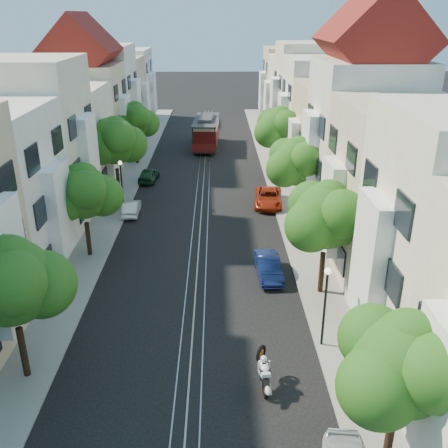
{
  "coord_description": "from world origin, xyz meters",
  "views": [
    {
      "loc": [
        1.26,
        -15.93,
        14.92
      ],
      "look_at": [
        1.73,
        14.1,
        2.2
      ],
      "focal_mm": 40.0,
      "sensor_mm": 36.0,
      "label": 1
    }
  ],
  "objects_px": {
    "tree_e_c": "(297,163)",
    "cable_car": "(206,131)",
    "tree_e_d": "(280,128)",
    "parked_car_e_far": "(268,198)",
    "tree_e_a": "(404,367)",
    "parked_car_w_far": "(149,175)",
    "parked_car_e_mid": "(268,267)",
    "tree_e_b": "(327,217)",
    "lamp_east": "(326,295)",
    "lamp_west": "(121,178)",
    "tree_w_d": "(135,121)",
    "tree_w_c": "(115,142)",
    "parked_car_w_mid": "(131,208)",
    "tree_w_a": "(12,284)",
    "tree_w_b": "(84,194)",
    "sportbike_rider": "(264,371)"
  },
  "relations": [
    {
      "from": "tree_w_b",
      "to": "lamp_east",
      "type": "distance_m",
      "value": 16.81
    },
    {
      "from": "tree_w_a",
      "to": "parked_car_e_mid",
      "type": "height_order",
      "value": "tree_w_a"
    },
    {
      "from": "tree_w_d",
      "to": "lamp_west",
      "type": "distance_m",
      "value": 14.11
    },
    {
      "from": "sportbike_rider",
      "to": "parked_car_w_far",
      "type": "xyz_separation_m",
      "value": [
        -8.46,
        28.9,
        -0.27
      ]
    },
    {
      "from": "tree_e_c",
      "to": "lamp_east",
      "type": "bearing_deg",
      "value": -93.44
    },
    {
      "from": "tree_e_c",
      "to": "tree_w_d",
      "type": "xyz_separation_m",
      "value": [
        -14.4,
        16.0,
        0.0
      ]
    },
    {
      "from": "tree_e_b",
      "to": "sportbike_rider",
      "type": "xyz_separation_m",
      "value": [
        -4.04,
        -7.88,
        -3.81
      ]
    },
    {
      "from": "lamp_east",
      "to": "parked_car_e_mid",
      "type": "height_order",
      "value": "lamp_east"
    },
    {
      "from": "tree_e_c",
      "to": "lamp_west",
      "type": "bearing_deg",
      "value": 171.51
    },
    {
      "from": "tree_e_a",
      "to": "parked_car_w_far",
      "type": "height_order",
      "value": "tree_e_a"
    },
    {
      "from": "tree_w_b",
      "to": "tree_w_d",
      "type": "relative_size",
      "value": 0.96
    },
    {
      "from": "lamp_west",
      "to": "parked_car_w_mid",
      "type": "xyz_separation_m",
      "value": [
        0.73,
        -0.58,
        -2.29
      ]
    },
    {
      "from": "tree_e_a",
      "to": "sportbike_rider",
      "type": "bearing_deg",
      "value": 134.43
    },
    {
      "from": "tree_w_d",
      "to": "tree_w_b",
      "type": "bearing_deg",
      "value": -90.0
    },
    {
      "from": "tree_e_c",
      "to": "parked_car_e_far",
      "type": "distance_m",
      "value": 5.44
    },
    {
      "from": "tree_e_a",
      "to": "parked_car_e_mid",
      "type": "xyz_separation_m",
      "value": [
        -2.86,
        14.06,
        -3.75
      ]
    },
    {
      "from": "tree_e_d",
      "to": "parked_car_e_far",
      "type": "bearing_deg",
      "value": -102.29
    },
    {
      "from": "tree_w_d",
      "to": "parked_car_w_mid",
      "type": "relative_size",
      "value": 1.93
    },
    {
      "from": "tree_w_d",
      "to": "parked_car_e_mid",
      "type": "distance_m",
      "value": 27.76
    },
    {
      "from": "parked_car_e_far",
      "to": "tree_w_a",
      "type": "bearing_deg",
      "value": -114.81
    },
    {
      "from": "tree_e_b",
      "to": "lamp_east",
      "type": "xyz_separation_m",
      "value": [
        -0.96,
        -4.98,
        -1.89
      ]
    },
    {
      "from": "tree_w_d",
      "to": "parked_car_w_mid",
      "type": "height_order",
      "value": "tree_w_d"
    },
    {
      "from": "sportbike_rider",
      "to": "parked_car_e_far",
      "type": "bearing_deg",
      "value": 78.92
    },
    {
      "from": "tree_e_b",
      "to": "tree_w_a",
      "type": "xyz_separation_m",
      "value": [
        -14.4,
        -7.0,
        0.0
      ]
    },
    {
      "from": "tree_e_b",
      "to": "parked_car_w_mid",
      "type": "height_order",
      "value": "tree_e_b"
    },
    {
      "from": "tree_e_b",
      "to": "cable_car",
      "type": "xyz_separation_m",
      "value": [
        -7.2,
        34.17,
        -2.71
      ]
    },
    {
      "from": "tree_w_a",
      "to": "tree_e_c",
      "type": "bearing_deg",
      "value": 51.34
    },
    {
      "from": "cable_car",
      "to": "tree_e_c",
      "type": "bearing_deg",
      "value": -69.71
    },
    {
      "from": "tree_e_b",
      "to": "tree_e_c",
      "type": "height_order",
      "value": "tree_e_b"
    },
    {
      "from": "tree_e_b",
      "to": "lamp_east",
      "type": "bearing_deg",
      "value": -100.93
    },
    {
      "from": "tree_e_c",
      "to": "cable_car",
      "type": "bearing_deg",
      "value": 107.26
    },
    {
      "from": "tree_e_d",
      "to": "parked_car_e_mid",
      "type": "bearing_deg",
      "value": -98.16
    },
    {
      "from": "tree_w_b",
      "to": "parked_car_e_far",
      "type": "height_order",
      "value": "tree_w_b"
    },
    {
      "from": "tree_w_d",
      "to": "parked_car_e_far",
      "type": "bearing_deg",
      "value": -44.74
    },
    {
      "from": "parked_car_e_mid",
      "to": "tree_e_b",
      "type": "bearing_deg",
      "value": -38.82
    },
    {
      "from": "parked_car_w_far",
      "to": "tree_e_d",
      "type": "bearing_deg",
      "value": -170.03
    },
    {
      "from": "tree_w_b",
      "to": "tree_w_c",
      "type": "xyz_separation_m",
      "value": [
        0.0,
        11.0,
        0.67
      ]
    },
    {
      "from": "parked_car_w_far",
      "to": "tree_e_b",
      "type": "bearing_deg",
      "value": 126.24
    },
    {
      "from": "tree_e_a",
      "to": "tree_e_c",
      "type": "relative_size",
      "value": 0.96
    },
    {
      "from": "cable_car",
      "to": "tree_e_a",
      "type": "bearing_deg",
      "value": -78.11
    },
    {
      "from": "tree_e_c",
      "to": "tree_w_c",
      "type": "bearing_deg",
      "value": 160.85
    },
    {
      "from": "tree_e_b",
      "to": "tree_e_d",
      "type": "bearing_deg",
      "value": 90.0
    },
    {
      "from": "tree_e_a",
      "to": "tree_w_b",
      "type": "distance_m",
      "value": 22.28
    },
    {
      "from": "tree_e_a",
      "to": "tree_w_b",
      "type": "xyz_separation_m",
      "value": [
        -14.4,
        17.0,
        0.0
      ]
    },
    {
      "from": "tree_w_a",
      "to": "parked_car_e_far",
      "type": "relative_size",
      "value": 1.39
    },
    {
      "from": "cable_car",
      "to": "parked_car_e_far",
      "type": "bearing_deg",
      "value": -71.34
    },
    {
      "from": "cable_car",
      "to": "parked_car_w_mid",
      "type": "relative_size",
      "value": 2.67
    },
    {
      "from": "tree_e_c",
      "to": "cable_car",
      "type": "xyz_separation_m",
      "value": [
        -7.2,
        23.17,
        -2.58
      ]
    },
    {
      "from": "tree_w_c",
      "to": "lamp_east",
      "type": "distance_m",
      "value": 25.01
    },
    {
      "from": "tree_w_a",
      "to": "lamp_east",
      "type": "height_order",
      "value": "tree_w_a"
    }
  ]
}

